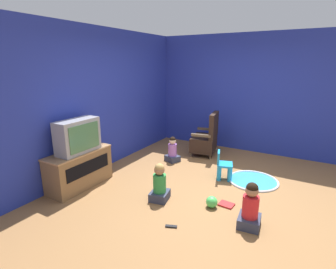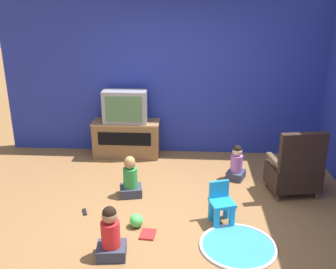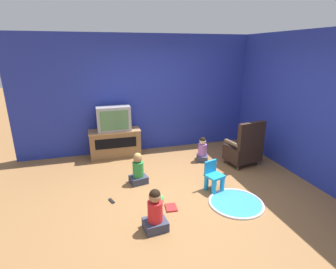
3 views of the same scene
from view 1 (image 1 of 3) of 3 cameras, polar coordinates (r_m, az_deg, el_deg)
ground_plane at (r=4.43m, az=8.43°, el=-11.97°), size 30.00×30.00×0.00m
wall_back at (r=5.03m, az=-16.45°, el=6.86°), size 5.49×0.12×2.66m
wall_right at (r=6.24m, az=20.49°, el=8.08°), size 0.12×5.28×2.66m
tv_cabinet at (r=4.65m, az=-18.71°, el=-6.96°), size 1.12×0.45×0.61m
television at (r=4.44m, az=-19.02°, el=-0.31°), size 0.72×0.31×0.54m
black_armchair at (r=5.94m, az=8.27°, el=-0.93°), size 0.74×0.62×0.97m
yellow_kid_chair at (r=4.81m, az=12.01°, el=-6.98°), size 0.34×0.34×0.51m
play_mat at (r=4.93m, az=18.04°, el=-9.52°), size 0.87×0.87×0.04m
child_watching_left at (r=5.52m, az=0.98°, el=-3.52°), size 0.33×0.35×0.54m
child_watching_center at (r=4.02m, az=-1.85°, el=-10.76°), size 0.34×0.31×0.58m
child_watching_right at (r=3.57m, az=17.48°, el=-14.97°), size 0.33×0.30×0.60m
toy_ball at (r=3.95m, az=9.51°, el=-14.27°), size 0.17×0.17×0.17m
book at (r=4.07m, az=12.58°, el=-14.65°), size 0.19×0.22×0.02m
remote_control at (r=3.53m, az=0.71°, el=-19.37°), size 0.10×0.16×0.02m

